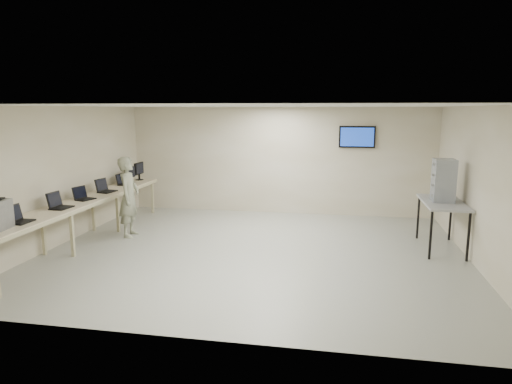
# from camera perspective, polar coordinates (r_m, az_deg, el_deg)

# --- Properties ---
(room) EXTENTS (8.01, 7.01, 2.81)m
(room) POSITION_cam_1_polar(r_m,az_deg,el_deg) (8.69, 0.04, 1.52)
(room) COLOR gray
(room) RESTS_ON ground
(workbench) EXTENTS (0.76, 6.00, 0.90)m
(workbench) POSITION_cam_1_polar(r_m,az_deg,el_deg) (10.03, -20.81, -1.36)
(workbench) COLOR beige
(workbench) RESTS_ON ground
(laptop_0) EXTENTS (0.31, 0.38, 0.29)m
(laptop_0) POSITION_cam_1_polar(r_m,az_deg,el_deg) (8.47, -27.59, -2.90)
(laptop_0) COLOR black
(laptop_0) RESTS_ON workbench
(laptop_1) EXTENTS (0.35, 0.42, 0.31)m
(laptop_1) POSITION_cam_1_polar(r_m,az_deg,el_deg) (9.35, -23.46, -1.40)
(laptop_1) COLOR black
(laptop_1) RESTS_ON workbench
(laptop_2) EXTENTS (0.38, 0.41, 0.28)m
(laptop_2) POSITION_cam_1_polar(r_m,az_deg,el_deg) (10.04, -20.81, -0.50)
(laptop_2) COLOR black
(laptop_2) RESTS_ON workbench
(laptop_3) EXTENTS (0.39, 0.44, 0.30)m
(laptop_3) POSITION_cam_1_polar(r_m,az_deg,el_deg) (10.81, -18.37, 0.41)
(laptop_3) COLOR black
(laptop_3) RESTS_ON workbench
(laptop_4) EXTENTS (0.34, 0.39, 0.27)m
(laptop_4) POSITION_cam_1_polar(r_m,az_deg,el_deg) (11.71, -16.23, 1.22)
(laptop_4) COLOR black
(laptop_4) RESTS_ON workbench
(monitor_near) EXTENTS (0.18, 0.41, 0.41)m
(monitor_near) POSITION_cam_1_polar(r_m,az_deg,el_deg) (11.94, -15.39, 2.27)
(monitor_near) COLOR black
(monitor_near) RESTS_ON workbench
(monitor_far) EXTENTS (0.21, 0.47, 0.46)m
(monitor_far) POSITION_cam_1_polar(r_m,az_deg,el_deg) (12.38, -14.41, 2.74)
(monitor_far) COLOR black
(monitor_far) RESTS_ON workbench
(soldier) EXTENTS (0.48, 0.67, 1.74)m
(soldier) POSITION_cam_1_polar(r_m,az_deg,el_deg) (10.24, -15.59, -0.59)
(soldier) COLOR gray
(soldier) RESTS_ON ground
(side_table) EXTENTS (0.75, 1.61, 0.97)m
(side_table) POSITION_cam_1_polar(r_m,az_deg,el_deg) (9.64, 22.32, -1.50)
(side_table) COLOR gray
(side_table) RESTS_ON ground
(storage_bins) EXTENTS (0.39, 0.44, 0.83)m
(storage_bins) POSITION_cam_1_polar(r_m,az_deg,el_deg) (9.55, 22.40, 1.35)
(storage_bins) COLOR #8F97A3
(storage_bins) RESTS_ON side_table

